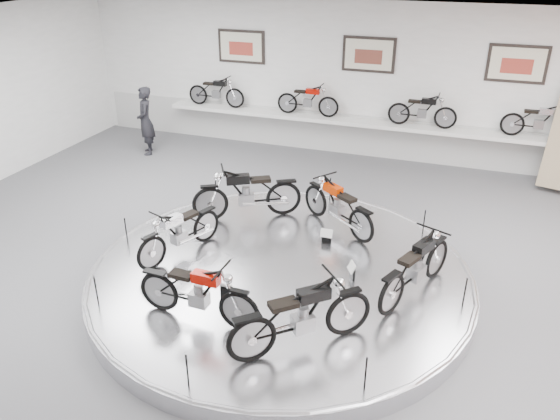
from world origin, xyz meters
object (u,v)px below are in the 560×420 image
(display_platform, at_px, (281,276))
(bike_b, at_px, (338,205))
(bike_c, at_px, (247,193))
(bike_f, at_px, (302,315))
(bike_a, at_px, (416,266))
(shelf, at_px, (362,123))
(bike_d, at_px, (179,231))
(visitor, at_px, (146,121))
(bike_e, at_px, (197,292))

(display_platform, relative_size, bike_b, 3.85)
(bike_c, relative_size, bike_f, 1.03)
(bike_a, bearing_deg, bike_f, 167.37)
(shelf, height_order, bike_b, bike_b)
(bike_d, bearing_deg, bike_b, 148.53)
(bike_b, relative_size, visitor, 0.90)
(shelf, bearing_deg, bike_f, -83.55)
(bike_e, relative_size, bike_f, 0.92)
(bike_b, distance_m, bike_c, 1.80)
(bike_c, relative_size, bike_e, 1.12)
(bike_d, height_order, bike_f, bike_f)
(bike_a, distance_m, bike_f, 2.19)
(display_platform, height_order, bike_e, bike_e)
(bike_a, height_order, bike_c, bike_c)
(visitor, bearing_deg, bike_b, 30.19)
(bike_d, bearing_deg, bike_a, 111.81)
(display_platform, xyz_separation_m, visitor, (-5.59, 4.84, 0.77))
(bike_a, relative_size, bike_f, 0.95)
(shelf, bearing_deg, visitor, -164.42)
(bike_b, xyz_separation_m, visitor, (-6.12, 3.09, 0.13))
(shelf, distance_m, bike_c, 4.98)
(bike_a, bearing_deg, bike_e, 143.79)
(bike_e, relative_size, visitor, 0.89)
(bike_a, xyz_separation_m, bike_b, (-1.67, 1.74, -0.01))
(bike_b, bearing_deg, bike_f, 131.55)
(display_platform, height_order, bike_c, bike_c)
(bike_b, height_order, bike_f, bike_f)
(bike_a, relative_size, bike_c, 0.93)
(bike_d, bearing_deg, visitor, -123.12)
(bike_a, xyz_separation_m, bike_f, (-1.28, -1.78, 0.02))
(shelf, xyz_separation_m, bike_d, (-1.81, -6.53, -0.24))
(shelf, distance_m, bike_f, 8.22)
(shelf, relative_size, bike_c, 6.00)
(display_platform, xyz_separation_m, bike_b, (0.53, 1.75, 0.64))
(visitor, bearing_deg, bike_a, 25.20)
(display_platform, xyz_separation_m, shelf, (0.00, 6.40, 0.85))
(display_platform, relative_size, shelf, 0.58)
(bike_b, distance_m, bike_f, 3.54)
(bike_a, bearing_deg, visitor, 81.17)
(display_platform, xyz_separation_m, bike_e, (-0.66, -1.69, 0.63))
(bike_b, xyz_separation_m, bike_c, (-1.79, -0.16, 0.05))
(bike_f, xyz_separation_m, visitor, (-6.51, 6.61, 0.09))
(bike_e, bearing_deg, bike_f, -1.02)
(display_platform, height_order, bike_b, bike_b)
(shelf, height_order, bike_e, bike_e)
(bike_a, bearing_deg, shelf, 41.98)
(bike_a, bearing_deg, bike_c, 88.50)
(shelf, distance_m, bike_e, 8.12)
(bike_f, bearing_deg, visitor, 92.09)
(bike_c, bearing_deg, bike_e, 70.45)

